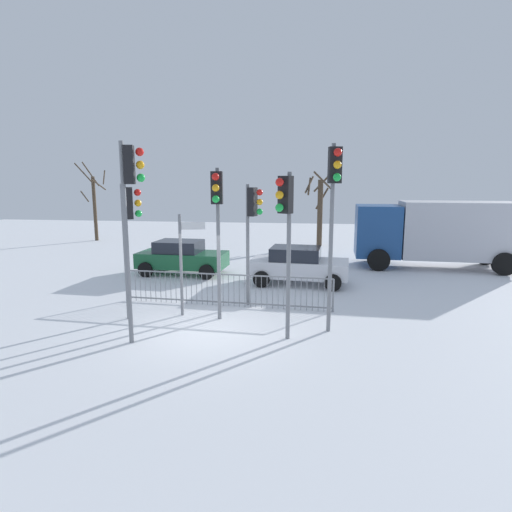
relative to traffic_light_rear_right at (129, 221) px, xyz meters
name	(u,v)px	position (x,y,z in m)	size (l,w,h in m)	color
ground_plane	(209,329)	(2.46, -0.65, -2.90)	(60.00, 60.00, 0.00)	white
traffic_light_rear_right	(129,221)	(0.00, 0.00, 0.00)	(0.54, 0.39, 3.96)	slate
traffic_light_foreground_left	(217,210)	(2.55, 0.15, 0.32)	(0.34, 0.57, 4.39)	slate
traffic_light_mid_right	(334,197)	(5.73, -0.45, 0.73)	(0.36, 0.56, 4.97)	slate
traffic_light_foreground_right	(252,218)	(3.29, 1.79, -0.02)	(0.55, 0.37, 3.93)	slate
traffic_light_mid_left	(130,198)	(0.87, -1.80, 0.72)	(0.56, 0.37, 4.95)	slate
traffic_light_rear_left	(286,219)	(4.56, -1.15, 0.22)	(0.42, 0.51, 4.25)	slate
direction_sign_post	(183,259)	(1.39, 0.50, -1.18)	(0.77, 0.26, 3.08)	slate
pedestrian_guard_railing	(226,289)	(2.45, 1.60, -2.35)	(6.93, 0.43, 1.07)	slate
car_white_far	(298,265)	(4.67, 4.96, -2.14)	(3.92, 2.17, 1.47)	silver
car_green_trailing	(182,257)	(-0.46, 6.09, -2.14)	(3.88, 2.07, 1.47)	#195933
delivery_truck	(436,231)	(10.85, 9.03, -1.16)	(7.14, 2.96, 3.10)	silver
bare_tree_left	(94,204)	(-9.52, 15.47, -0.38)	(2.02, 2.03, 5.27)	#473828
bare_tree_centre	(319,208)	(5.54, 15.27, -0.52)	(1.81, 1.81, 4.62)	#473828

